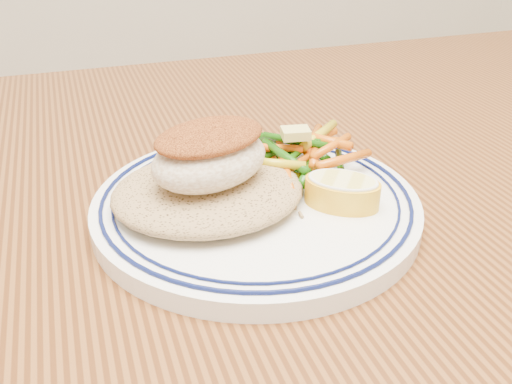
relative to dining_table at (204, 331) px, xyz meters
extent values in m
cube|color=#4A250E|center=(0.00, 0.00, 0.08)|extent=(1.50, 0.90, 0.04)
cylinder|color=#4A250E|center=(0.68, 0.38, -0.30)|extent=(0.07, 0.07, 0.71)
cylinder|color=white|center=(0.05, 0.01, 0.10)|extent=(0.25, 0.25, 0.01)
torus|color=#0A113F|center=(0.05, 0.01, 0.11)|extent=(0.23, 0.23, 0.00)
torus|color=#0A113F|center=(0.05, 0.01, 0.11)|extent=(0.22, 0.22, 0.00)
ellipsoid|color=#95754A|center=(0.01, 0.01, 0.13)|extent=(0.14, 0.13, 0.03)
ellipsoid|color=beige|center=(0.01, 0.01, 0.15)|extent=(0.11, 0.09, 0.04)
ellipsoid|color=brown|center=(0.01, 0.01, 0.17)|extent=(0.10, 0.08, 0.02)
cylinder|color=#174C09|center=(0.10, 0.04, 0.12)|extent=(0.04, 0.04, 0.01)
cylinder|color=#174C09|center=(0.12, 0.06, 0.12)|extent=(0.01, 0.05, 0.01)
cylinder|color=#174C09|center=(0.09, 0.07, 0.12)|extent=(0.02, 0.06, 0.01)
cylinder|color=#174C09|center=(0.12, 0.02, 0.12)|extent=(0.03, 0.06, 0.01)
cylinder|color=#C8550A|center=(0.07, 0.06, 0.12)|extent=(0.04, 0.04, 0.01)
cylinder|color=#C8550A|center=(0.08, 0.06, 0.12)|extent=(0.01, 0.06, 0.01)
cylinder|color=#174C09|center=(0.10, 0.02, 0.12)|extent=(0.04, 0.05, 0.01)
cylinder|color=#174C09|center=(0.09, 0.06, 0.12)|extent=(0.06, 0.01, 0.01)
cylinder|color=gold|center=(0.07, 0.02, 0.12)|extent=(0.05, 0.03, 0.01)
cylinder|color=#C8550A|center=(0.08, 0.03, 0.12)|extent=(0.05, 0.03, 0.01)
cylinder|color=#C8550A|center=(0.12, 0.07, 0.12)|extent=(0.06, 0.02, 0.02)
cylinder|color=#C8550A|center=(0.09, 0.06, 0.12)|extent=(0.05, 0.01, 0.01)
cylinder|color=#C8550A|center=(0.07, 0.01, 0.13)|extent=(0.02, 0.06, 0.01)
cylinder|color=#174C09|center=(0.08, 0.04, 0.13)|extent=(0.05, 0.04, 0.01)
cylinder|color=#C8550A|center=(0.12, 0.07, 0.13)|extent=(0.04, 0.05, 0.01)
cylinder|color=#C8550A|center=(0.11, 0.04, 0.13)|extent=(0.03, 0.05, 0.01)
cylinder|color=#C8550A|center=(0.12, 0.01, 0.13)|extent=(0.06, 0.03, 0.01)
cylinder|color=#C8550A|center=(0.11, 0.06, 0.13)|extent=(0.05, 0.04, 0.01)
cylinder|color=#174C09|center=(0.08, 0.03, 0.13)|extent=(0.02, 0.06, 0.01)
cylinder|color=#174C09|center=(0.10, 0.07, 0.13)|extent=(0.05, 0.05, 0.01)
cylinder|color=gold|center=(0.07, 0.02, 0.13)|extent=(0.05, 0.02, 0.01)
cylinder|color=#C8550A|center=(0.08, 0.05, 0.13)|extent=(0.05, 0.03, 0.01)
cylinder|color=gold|center=(0.12, 0.06, 0.13)|extent=(0.05, 0.05, 0.01)
cylinder|color=#C8550A|center=(0.12, 0.03, 0.13)|extent=(0.04, 0.03, 0.01)
cylinder|color=#C8550A|center=(0.12, 0.05, 0.13)|extent=(0.04, 0.05, 0.01)
cylinder|color=#174C09|center=(0.10, 0.05, 0.13)|extent=(0.05, 0.04, 0.01)
cube|color=#E0D66D|center=(0.09, 0.05, 0.14)|extent=(0.03, 0.02, 0.01)
torus|color=white|center=(0.10, -0.02, 0.13)|extent=(0.07, 0.07, 0.00)
camera|label=1|loc=(-0.07, -0.35, 0.32)|focal=40.00mm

